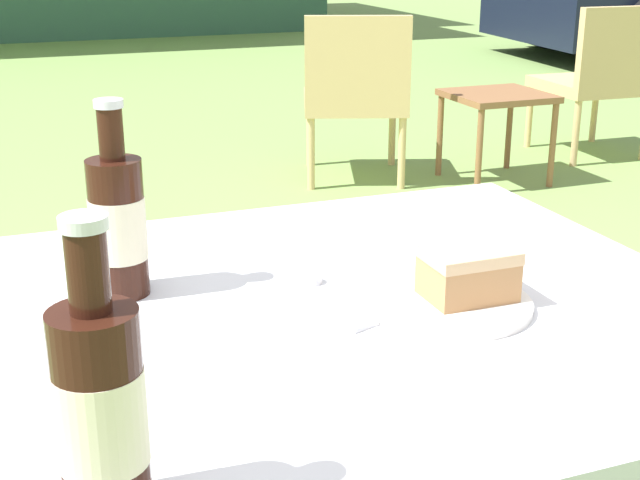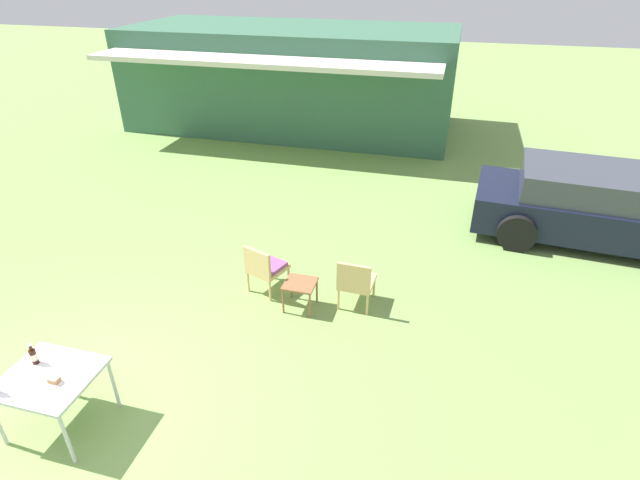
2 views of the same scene
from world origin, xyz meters
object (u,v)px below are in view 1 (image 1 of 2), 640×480
cola_bottle_near (118,223)px  wicker_chair_cushioned (355,90)px  cola_bottle_far (100,409)px  garden_side_table (497,105)px  cake_on_plate (459,286)px  patio_table (348,347)px  wicker_chair_plain (600,74)px

cola_bottle_near → wicker_chair_cushioned: bearing=61.5°
cola_bottle_far → garden_side_table: bearing=53.4°
cake_on_plate → patio_table: bearing=154.0°
wicker_chair_cushioned → wicker_chair_plain: same height
patio_table → cola_bottle_far: size_ratio=3.68×
wicker_chair_cushioned → patio_table: 3.23m
wicker_chair_plain → cake_on_plate: wicker_chair_plain is taller
cola_bottle_near → patio_table: bearing=-26.2°
wicker_chair_plain → garden_side_table: wicker_chair_plain is taller
garden_side_table → cake_on_plate: bearing=-122.8°
cake_on_plate → cola_bottle_near: (-0.39, 0.19, 0.07)m
wicker_chair_plain → cola_bottle_far: (-3.02, -3.27, 0.38)m
wicker_chair_cushioned → patio_table: size_ratio=0.87×
cake_on_plate → wicker_chair_plain: bearing=49.6°
patio_table → cake_on_plate: cake_on_plate is taller
wicker_chair_cushioned → patio_table: wicker_chair_cushioned is taller
cake_on_plate → cola_bottle_far: 0.55m
cola_bottle_near → cola_bottle_far: bearing=-100.4°
patio_table → cola_bottle_far: 0.51m
wicker_chair_cushioned → cake_on_plate: 3.25m
garden_side_table → patio_table: bearing=-125.2°
cola_bottle_far → cola_bottle_near: bearing=79.6°
cake_on_plate → cola_bottle_far: bearing=-150.1°
garden_side_table → cola_bottle_near: bearing=-130.1°
wicker_chair_plain → cake_on_plate: size_ratio=3.87×
wicker_chair_cushioned → cola_bottle_near: (-1.54, -2.84, 0.38)m
wicker_chair_cushioned → garden_side_table: size_ratio=1.80×
wicker_chair_cushioned → cake_on_plate: size_ratio=3.87×
wicker_chair_cushioned → cola_bottle_far: (-1.62, -3.30, 0.38)m
wicker_chair_cushioned → garden_side_table: wicker_chair_cushioned is taller
patio_table → cake_on_plate: (0.12, -0.06, 0.09)m
wicker_chair_plain → patio_table: size_ratio=0.87×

